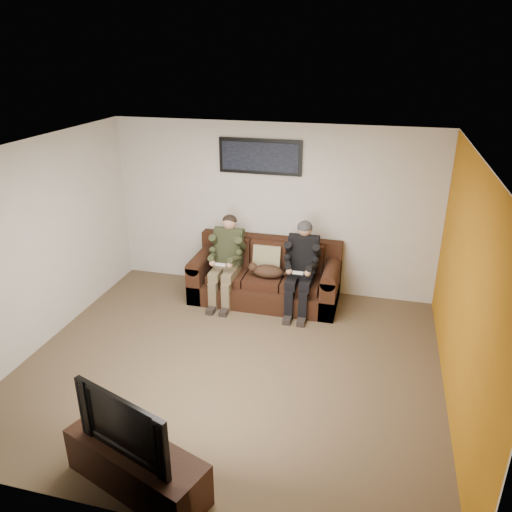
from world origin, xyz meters
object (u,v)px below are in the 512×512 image
(television, at_px, (131,420))
(framed_poster, at_px, (260,157))
(person_right, at_px, (302,262))
(cat, at_px, (266,271))
(sofa, at_px, (266,277))
(tv_stand, at_px, (137,466))
(person_left, at_px, (227,255))

(television, bearing_deg, framed_poster, 108.77)
(framed_poster, bearing_deg, person_right, -36.72)
(cat, height_order, framed_poster, framed_poster)
(television, bearing_deg, sofa, 105.65)
(tv_stand, bearing_deg, person_right, 96.66)
(sofa, relative_size, person_left, 1.70)
(television, bearing_deg, person_right, 96.66)
(person_left, height_order, television, person_left)
(cat, xyz_separation_m, television, (-0.31, -3.58, 0.18))
(cat, relative_size, framed_poster, 0.53)
(framed_poster, xyz_separation_m, television, (-0.06, -4.17, -1.38))
(person_left, relative_size, tv_stand, 0.95)
(cat, bearing_deg, sofa, 103.74)
(sofa, xyz_separation_m, person_right, (0.57, -0.18, 0.39))
(person_left, distance_m, tv_stand, 3.64)
(tv_stand, bearing_deg, cat, 104.68)
(framed_poster, bearing_deg, sofa, -62.70)
(framed_poster, height_order, television, framed_poster)
(framed_poster, distance_m, television, 4.39)
(sofa, distance_m, person_right, 0.71)
(person_left, bearing_deg, person_right, 0.02)
(person_right, distance_m, framed_poster, 1.67)
(tv_stand, height_order, television, television)
(sofa, distance_m, cat, 0.28)
(person_right, xyz_separation_m, cat, (-0.52, -0.01, -0.19))
(sofa, distance_m, person_left, 0.71)
(tv_stand, bearing_deg, sofa, 105.65)
(sofa, height_order, person_right, person_right)
(person_left, relative_size, television, 1.27)
(sofa, bearing_deg, person_right, -17.97)
(person_right, relative_size, television, 1.28)
(person_left, xyz_separation_m, cat, (0.61, -0.01, -0.19))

